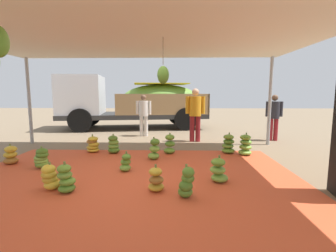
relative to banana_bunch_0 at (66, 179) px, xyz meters
name	(u,v)px	position (x,y,z in m)	size (l,w,h in m)	color
ground_plane	(147,146)	(0.93, 3.63, -0.22)	(40.00, 40.00, 0.00)	#7F6B51
tarp_orange	(130,179)	(0.93, 0.63, -0.22)	(6.50, 4.77, 0.01)	#D1512D
tent_canopy	(125,29)	(0.92, 0.53, 2.48)	(8.00, 7.00, 2.79)	#9EA0A5
banana_bunch_0	(66,179)	(0.00, 0.00, 0.00)	(0.33, 0.31, 0.51)	#518428
banana_bunch_1	(154,150)	(1.28, 2.04, 0.02)	(0.35, 0.31, 0.55)	#6B9E38
banana_bunch_2	(126,163)	(0.75, 1.13, -0.05)	(0.31, 0.35, 0.41)	#6B9E38
banana_bunch_3	(228,144)	(3.22, 2.75, 0.02)	(0.43, 0.46, 0.56)	#60932D
banana_bunch_4	(11,156)	(-1.98, 1.58, -0.02)	(0.38, 0.39, 0.46)	#996628
banana_bunch_5	(50,178)	(-0.31, 0.11, -0.01)	(0.41, 0.39, 0.47)	gold
banana_bunch_6	(170,145)	(1.64, 2.66, 0.02)	(0.38, 0.38, 0.56)	#60932D
banana_bunch_7	(245,145)	(3.63, 2.57, 0.03)	(0.41, 0.43, 0.59)	#75A83D
banana_bunch_8	(114,145)	(0.12, 2.66, 0.01)	(0.37, 0.39, 0.53)	#477523
banana_bunch_9	(93,145)	(-0.47, 2.74, -0.01)	(0.46, 0.46, 0.50)	gold
banana_bunch_10	(219,171)	(2.57, 0.52, -0.01)	(0.43, 0.43, 0.50)	#75A83D
banana_bunch_11	(156,180)	(1.47, 0.06, -0.03)	(0.34, 0.36, 0.46)	gold
banana_bunch_12	(187,183)	(1.96, -0.17, 0.02)	(0.30, 0.31, 0.53)	#518428
banana_bunch_13	(42,159)	(-1.10, 1.29, -0.01)	(0.42, 0.41, 0.48)	#60932D
cargo_truck_main	(131,101)	(-0.24, 7.65, 1.05)	(6.84, 3.28, 2.40)	#2D2D2D
worker_0	(144,112)	(0.60, 5.43, 0.69)	(0.57, 0.35, 1.57)	silver
worker_1	(274,114)	(5.17, 4.64, 0.70)	(0.58, 0.35, 1.57)	maroon
worker_2	(195,111)	(2.46, 4.41, 0.81)	(0.65, 0.40, 1.78)	maroon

